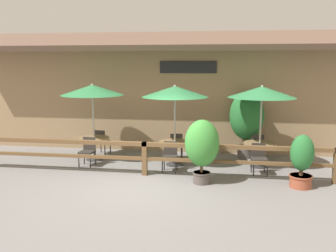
{
  "coord_description": "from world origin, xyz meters",
  "views": [
    {
      "loc": [
        2.19,
        -8.99,
        3.14
      ],
      "look_at": [
        0.61,
        1.42,
        1.36
      ],
      "focal_mm": 40.0,
      "sensor_mm": 36.0,
      "label": 1
    }
  ],
  "objects": [
    {
      "name": "ground_plane",
      "position": [
        0.0,
        0.0,
        0.0
      ],
      "size": [
        60.0,
        60.0,
        0.0
      ],
      "primitive_type": "plane",
      "color": "slate"
    },
    {
      "name": "chair_far_streetside",
      "position": [
        3.21,
        1.65,
        0.5
      ],
      "size": [
        0.46,
        0.46,
        0.87
      ],
      "rotation": [
        0.0,
        0.0,
        0.1
      ],
      "color": "#332D28",
      "rests_on": "ground"
    },
    {
      "name": "chair_far_wallside",
      "position": [
        3.28,
        3.18,
        0.5
      ],
      "size": [
        0.42,
        0.42,
        0.87
      ],
      "rotation": [
        0.0,
        0.0,
        3.13
      ],
      "color": "#332D28",
      "rests_on": "ground"
    },
    {
      "name": "dining_table_far",
      "position": [
        3.29,
        2.41,
        0.6
      ],
      "size": [
        0.99,
        0.99,
        0.75
      ],
      "color": "olive",
      "rests_on": "ground"
    },
    {
      "name": "patio_railing",
      "position": [
        0.0,
        1.05,
        0.7
      ],
      "size": [
        10.4,
        0.14,
        0.95
      ],
      "color": "brown",
      "rests_on": "ground"
    },
    {
      "name": "chair_near_wallside",
      "position": [
        -1.97,
        3.18,
        0.5
      ],
      "size": [
        0.5,
        0.5,
        0.87
      ],
      "rotation": [
        0.0,
        0.0,
        2.93
      ],
      "color": "#332D28",
      "rests_on": "ground"
    },
    {
      "name": "patio_umbrella_middle",
      "position": [
        0.7,
        2.22,
        2.29
      ],
      "size": [
        2.01,
        2.01,
        2.49
      ],
      "color": "#B7B2A8",
      "rests_on": "ground"
    },
    {
      "name": "building_facade",
      "position": [
        0.0,
        4.1,
        2.16
      ],
      "size": [
        14.28,
        1.49,
        4.23
      ],
      "color": "#997A56",
      "rests_on": "ground"
    },
    {
      "name": "chair_middle_wallside",
      "position": [
        0.65,
        2.95,
        0.5
      ],
      "size": [
        0.49,
        0.49,
        0.87
      ],
      "rotation": [
        0.0,
        0.0,
        3.33
      ],
      "color": "#332D28",
      "rests_on": "ground"
    },
    {
      "name": "potted_plant_tall_tropical",
      "position": [
        2.94,
        3.55,
        1.34
      ],
      "size": [
        1.14,
        1.02,
        2.23
      ],
      "color": "#564C47",
      "rests_on": "ground"
    },
    {
      "name": "patio_umbrella_near",
      "position": [
        -1.99,
        2.46,
        2.29
      ],
      "size": [
        2.01,
        2.01,
        2.49
      ],
      "color": "#B7B2A8",
      "rests_on": "ground"
    },
    {
      "name": "chair_middle_streetside",
      "position": [
        0.66,
        1.5,
        0.5
      ],
      "size": [
        0.43,
        0.43,
        0.87
      ],
      "rotation": [
        0.0,
        0.0,
        0.02
      ],
      "color": "#332D28",
      "rests_on": "ground"
    },
    {
      "name": "potted_plant_entrance_palm",
      "position": [
        4.16,
        0.59,
        0.71
      ],
      "size": [
        0.59,
        0.58,
        1.37
      ],
      "color": "#9E4C33",
      "rests_on": "ground"
    },
    {
      "name": "patio_umbrella_far",
      "position": [
        3.29,
        2.41,
        2.29
      ],
      "size": [
        2.01,
        2.01,
        2.49
      ],
      "color": "#B7B2A8",
      "rests_on": "ground"
    },
    {
      "name": "dining_table_middle",
      "position": [
        0.7,
        2.22,
        0.6
      ],
      "size": [
        0.99,
        0.99,
        0.75
      ],
      "color": "olive",
      "rests_on": "ground"
    },
    {
      "name": "potted_plant_broad_leaf",
      "position": [
        1.64,
        0.54,
        1.02
      ],
      "size": [
        0.9,
        0.81,
        1.7
      ],
      "color": "#564C47",
      "rests_on": "ground"
    },
    {
      "name": "dining_table_near",
      "position": [
        -1.99,
        2.46,
        0.6
      ],
      "size": [
        0.99,
        0.99,
        0.75
      ],
      "color": "olive",
      "rests_on": "ground"
    },
    {
      "name": "chair_near_streetside",
      "position": [
        -1.94,
        1.75,
        0.5
      ],
      "size": [
        0.45,
        0.45,
        0.87
      ],
      "rotation": [
        0.0,
        0.0,
        -0.07
      ],
      "color": "#332D28",
      "rests_on": "ground"
    }
  ]
}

